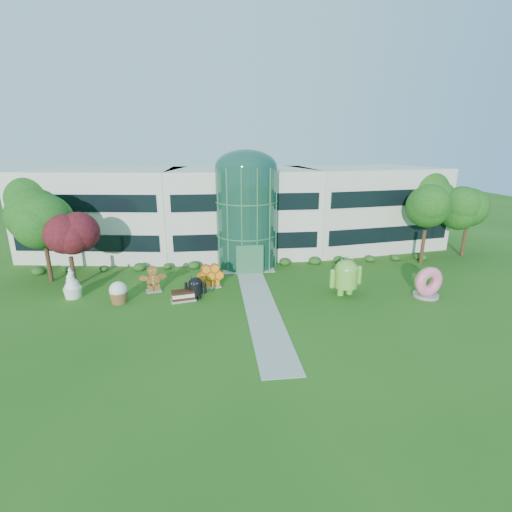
{
  "coord_description": "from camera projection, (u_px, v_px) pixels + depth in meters",
  "views": [
    {
      "loc": [
        -3.49,
        -24.42,
        11.65
      ],
      "look_at": [
        0.23,
        6.0,
        2.6
      ],
      "focal_mm": 26.0,
      "sensor_mm": 36.0,
      "label": 1
    }
  ],
  "objects": [
    {
      "name": "android_black",
      "position": [
        195.0,
        286.0,
        29.36
      ],
      "size": [
        1.95,
        1.42,
        2.07
      ],
      "primitive_type": null,
      "rotation": [
        0.0,
        0.0,
        -0.12
      ],
      "color": "black",
      "rests_on": "ground"
    },
    {
      "name": "building",
      "position": [
        241.0,
        210.0,
        42.77
      ],
      "size": [
        46.0,
        15.0,
        9.3
      ],
      "primitive_type": null,
      "color": "beige",
      "rests_on": "ground"
    },
    {
      "name": "tree_red",
      "position": [
        70.0,
        253.0,
        31.44
      ],
      "size": [
        4.0,
        4.0,
        6.0
      ],
      "primitive_type": null,
      "color": "#3F0C14",
      "rests_on": "ground"
    },
    {
      "name": "atrium",
      "position": [
        246.0,
        217.0,
        36.99
      ],
      "size": [
        6.0,
        6.0,
        9.8
      ],
      "primitive_type": "cylinder",
      "color": "#194738",
      "rests_on": "ground"
    },
    {
      "name": "donut",
      "position": [
        428.0,
        282.0,
        29.64
      ],
      "size": [
        2.64,
        1.6,
        2.57
      ],
      "primitive_type": null,
      "rotation": [
        0.0,
        0.0,
        0.18
      ],
      "color": "#E55791",
      "rests_on": "ground"
    },
    {
      "name": "android_green",
      "position": [
        346.0,
        274.0,
        29.99
      ],
      "size": [
        3.45,
        2.69,
        3.47
      ],
      "primitive_type": null,
      "rotation": [
        0.0,
        0.0,
        0.23
      ],
      "color": "#66B139",
      "rests_on": "ground"
    },
    {
      "name": "cupcake",
      "position": [
        118.0,
        292.0,
        28.58
      ],
      "size": [
        1.69,
        1.69,
        1.73
      ],
      "primitive_type": null,
      "rotation": [
        0.0,
        0.0,
        -0.19
      ],
      "color": "white",
      "rests_on": "ground"
    },
    {
      "name": "froyo",
      "position": [
        71.0,
        283.0,
        29.48
      ],
      "size": [
        1.8,
        1.8,
        2.55
      ],
      "primitive_type": null,
      "rotation": [
        0.0,
        0.0,
        -0.24
      ],
      "color": "white",
      "rests_on": "ground"
    },
    {
      "name": "ground",
      "position": [
        263.0,
        313.0,
        26.95
      ],
      "size": [
        140.0,
        140.0,
        0.0
      ],
      "primitive_type": "plane",
      "color": "#215114",
      "rests_on": "ground"
    },
    {
      "name": "honeycomb",
      "position": [
        210.0,
        277.0,
        31.65
      ],
      "size": [
        2.6,
        1.4,
        1.94
      ],
      "primitive_type": null,
      "rotation": [
        0.0,
        0.0,
        0.22
      ],
      "color": "orange",
      "rests_on": "ground"
    },
    {
      "name": "walkway",
      "position": [
        259.0,
        302.0,
        28.85
      ],
      "size": [
        2.4,
        20.0,
        0.04
      ],
      "primitive_type": "cube",
      "color": "#9E9E93",
      "rests_on": "ground"
    },
    {
      "name": "gingerbread",
      "position": [
        153.0,
        279.0,
        30.78
      ],
      "size": [
        2.59,
        1.47,
        2.26
      ],
      "primitive_type": null,
      "rotation": [
        0.0,
        0.0,
        0.23
      ],
      "color": "brown",
      "rests_on": "ground"
    },
    {
      "name": "ice_cream_sandwich",
      "position": [
        183.0,
        296.0,
        29.07
      ],
      "size": [
        2.06,
        1.3,
        0.85
      ],
      "primitive_type": null,
      "rotation": [
        0.0,
        0.0,
        0.19
      ],
      "color": "black",
      "rests_on": "ground"
    },
    {
      "name": "trees_backdrop",
      "position": [
        246.0,
        222.0,
        38.14
      ],
      "size": [
        52.0,
        8.0,
        8.4
      ],
      "primitive_type": null,
      "color": "#144D13",
      "rests_on": "ground"
    }
  ]
}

